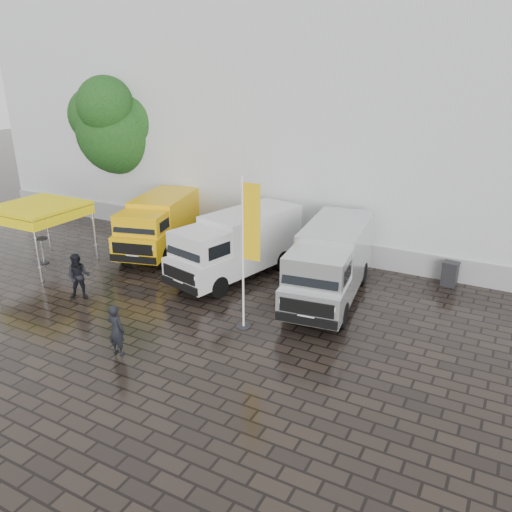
{
  "coord_description": "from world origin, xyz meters",
  "views": [
    {
      "loc": [
        8.25,
        -12.73,
        8.27
      ],
      "look_at": [
        0.28,
        2.2,
        1.93
      ],
      "focal_mm": 35.0,
      "sensor_mm": 36.0,
      "label": 1
    }
  ],
  "objects_px": {
    "canopy_tent": "(37,209)",
    "cocktail_table": "(42,251)",
    "van_silver": "(330,265)",
    "flagpole": "(248,247)",
    "van_white": "(236,246)",
    "wheelie_bin": "(450,274)",
    "person_front": "(116,330)",
    "van_yellow": "(159,226)",
    "person_tent": "(79,276)"
  },
  "relations": [
    {
      "from": "van_yellow",
      "to": "wheelie_bin",
      "type": "bearing_deg",
      "value": -4.63
    },
    {
      "from": "flagpole",
      "to": "van_white",
      "type": "bearing_deg",
      "value": 124.99
    },
    {
      "from": "canopy_tent",
      "to": "wheelie_bin",
      "type": "height_order",
      "value": "canopy_tent"
    },
    {
      "from": "canopy_tent",
      "to": "flagpole",
      "type": "xyz_separation_m",
      "value": [
        11.04,
        -0.94,
        0.36
      ]
    },
    {
      "from": "flagpole",
      "to": "cocktail_table",
      "type": "distance_m",
      "value": 11.45
    },
    {
      "from": "canopy_tent",
      "to": "wheelie_bin",
      "type": "relative_size",
      "value": 3.36
    },
    {
      "from": "van_white",
      "to": "person_front",
      "type": "distance_m",
      "value": 7.09
    },
    {
      "from": "van_white",
      "to": "van_silver",
      "type": "xyz_separation_m",
      "value": [
        4.21,
        -0.25,
        0.04
      ]
    },
    {
      "from": "cocktail_table",
      "to": "person_front",
      "type": "height_order",
      "value": "person_front"
    },
    {
      "from": "canopy_tent",
      "to": "person_tent",
      "type": "height_order",
      "value": "canopy_tent"
    },
    {
      "from": "van_white",
      "to": "canopy_tent",
      "type": "distance_m",
      "value": 8.96
    },
    {
      "from": "flagpole",
      "to": "person_tent",
      "type": "bearing_deg",
      "value": -172.23
    },
    {
      "from": "van_yellow",
      "to": "person_tent",
      "type": "height_order",
      "value": "van_yellow"
    },
    {
      "from": "van_yellow",
      "to": "person_front",
      "type": "relative_size",
      "value": 3.43
    },
    {
      "from": "van_silver",
      "to": "flagpole",
      "type": "relative_size",
      "value": 1.22
    },
    {
      "from": "canopy_tent",
      "to": "wheelie_bin",
      "type": "xyz_separation_m",
      "value": [
        16.52,
        6.11,
        -2.08
      ]
    },
    {
      "from": "canopy_tent",
      "to": "cocktail_table",
      "type": "height_order",
      "value": "canopy_tent"
    },
    {
      "from": "cocktail_table",
      "to": "person_tent",
      "type": "bearing_deg",
      "value": -23.73
    },
    {
      "from": "person_tent",
      "to": "cocktail_table",
      "type": "bearing_deg",
      "value": 120.95
    },
    {
      "from": "van_white",
      "to": "flagpole",
      "type": "distance_m",
      "value": 4.86
    },
    {
      "from": "van_yellow",
      "to": "person_tent",
      "type": "xyz_separation_m",
      "value": [
        0.6,
        -5.64,
        -0.41
      ]
    },
    {
      "from": "van_white",
      "to": "wheelie_bin",
      "type": "height_order",
      "value": "van_white"
    },
    {
      "from": "van_silver",
      "to": "person_front",
      "type": "height_order",
      "value": "van_silver"
    },
    {
      "from": "van_yellow",
      "to": "flagpole",
      "type": "bearing_deg",
      "value": -47.2
    },
    {
      "from": "wheelie_bin",
      "to": "person_front",
      "type": "distance_m",
      "value": 13.25
    },
    {
      "from": "person_tent",
      "to": "flagpole",
      "type": "bearing_deg",
      "value": -27.55
    },
    {
      "from": "van_white",
      "to": "canopy_tent",
      "type": "xyz_separation_m",
      "value": [
        -8.41,
        -2.82,
        1.23
      ]
    },
    {
      "from": "van_yellow",
      "to": "canopy_tent",
      "type": "relative_size",
      "value": 1.69
    },
    {
      "from": "cocktail_table",
      "to": "canopy_tent",
      "type": "bearing_deg",
      "value": -10.62
    },
    {
      "from": "canopy_tent",
      "to": "cocktail_table",
      "type": "distance_m",
      "value": 1.99
    },
    {
      "from": "van_white",
      "to": "canopy_tent",
      "type": "height_order",
      "value": "canopy_tent"
    },
    {
      "from": "van_yellow",
      "to": "van_white",
      "type": "xyz_separation_m",
      "value": [
        4.82,
        -0.95,
        0.04
      ]
    },
    {
      "from": "flagpole",
      "to": "van_yellow",
      "type": "bearing_deg",
      "value": 147.7
    },
    {
      "from": "person_front",
      "to": "person_tent",
      "type": "bearing_deg",
      "value": -27.65
    },
    {
      "from": "van_silver",
      "to": "cocktail_table",
      "type": "height_order",
      "value": "van_silver"
    },
    {
      "from": "van_silver",
      "to": "cocktail_table",
      "type": "bearing_deg",
      "value": -175.72
    },
    {
      "from": "van_white",
      "to": "wheelie_bin",
      "type": "distance_m",
      "value": 8.79
    },
    {
      "from": "wheelie_bin",
      "to": "van_white",
      "type": "bearing_deg",
      "value": -152.12
    },
    {
      "from": "flagpole",
      "to": "wheelie_bin",
      "type": "height_order",
      "value": "flagpole"
    },
    {
      "from": "van_silver",
      "to": "wheelie_bin",
      "type": "bearing_deg",
      "value": 35.22
    },
    {
      "from": "van_yellow",
      "to": "van_white",
      "type": "relative_size",
      "value": 0.91
    },
    {
      "from": "van_white",
      "to": "canopy_tent",
      "type": "bearing_deg",
      "value": -147.85
    },
    {
      "from": "person_front",
      "to": "van_white",
      "type": "bearing_deg",
      "value": -88.55
    },
    {
      "from": "wheelie_bin",
      "to": "person_tent",
      "type": "height_order",
      "value": "person_tent"
    },
    {
      "from": "van_silver",
      "to": "flagpole",
      "type": "height_order",
      "value": "flagpole"
    },
    {
      "from": "van_white",
      "to": "person_tent",
      "type": "distance_m",
      "value": 6.33
    },
    {
      "from": "van_white",
      "to": "flagpole",
      "type": "relative_size",
      "value": 1.19
    },
    {
      "from": "wheelie_bin",
      "to": "person_front",
      "type": "relative_size",
      "value": 0.6
    },
    {
      "from": "van_white",
      "to": "person_front",
      "type": "height_order",
      "value": "van_white"
    },
    {
      "from": "van_white",
      "to": "cocktail_table",
      "type": "xyz_separation_m",
      "value": [
        -8.54,
        -2.79,
        -0.76
      ]
    }
  ]
}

